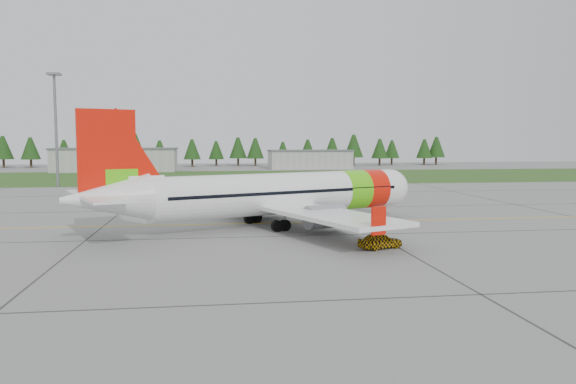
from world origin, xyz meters
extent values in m
plane|color=gray|center=(0.00, 0.00, 0.00)|extent=(320.00, 320.00, 0.00)
cylinder|color=white|center=(2.59, 6.21, 3.20)|extent=(26.37, 13.92, 4.03)
sphere|color=white|center=(15.01, 11.30, 3.20)|extent=(4.03, 4.03, 4.03)
cone|color=white|center=(-13.18, -0.26, 3.56)|extent=(8.22, 6.47, 4.03)
cube|color=black|center=(15.29, 11.42, 3.56)|extent=(2.55, 3.11, 0.58)
cylinder|color=#5BD510|center=(10.23, 9.34, 3.20)|extent=(4.04, 4.82, 4.11)
cylinder|color=red|center=(12.52, 10.28, 3.20)|extent=(3.66, 4.66, 4.11)
cube|color=white|center=(2.11, 6.01, 2.07)|extent=(17.80, 32.73, 0.37)
cube|color=red|center=(-5.08, 20.81, 2.63)|extent=(1.22, 0.64, 2.07)
cube|color=red|center=(7.39, -9.57, 2.63)|extent=(1.22, 0.64, 2.07)
cylinder|color=gray|center=(1.39, 11.85, 1.50)|extent=(4.26, 3.42, 2.17)
cylinder|color=gray|center=(5.70, 1.34, 1.50)|extent=(4.26, 3.42, 2.17)
cube|color=red|center=(-12.99, -0.19, 7.02)|extent=(4.54, 2.15, 7.85)
cube|color=#5BD510|center=(-11.93, 0.25, 4.75)|extent=(2.65, 1.42, 2.48)
cube|color=white|center=(-13.65, -0.46, 3.82)|extent=(7.57, 12.24, 0.23)
cylinder|color=slate|center=(13.10, 10.52, 0.72)|extent=(0.19, 0.19, 1.45)
cylinder|color=black|center=(13.10, 10.52, 0.35)|extent=(0.76, 0.53, 0.70)
cylinder|color=slate|center=(0.06, 8.29, 0.98)|extent=(0.23, 0.23, 1.96)
cylinder|color=black|center=(-0.33, 8.14, 0.54)|extent=(1.17, 0.84, 1.07)
cylinder|color=slate|center=(2.25, 2.94, 0.98)|extent=(0.23, 0.23, 1.96)
cylinder|color=black|center=(1.87, 2.79, 0.54)|extent=(1.17, 0.84, 1.07)
imported|color=#F4B30D|center=(8.46, -6.58, 1.81)|extent=(1.68, 1.80, 3.62)
imported|color=silver|center=(-21.99, 53.63, 2.21)|extent=(1.80, 1.74, 4.43)
cube|color=#30561E|center=(0.00, 82.00, 0.01)|extent=(320.00, 50.00, 0.03)
cube|color=gold|center=(0.00, 8.00, 0.01)|extent=(120.00, 0.25, 0.02)
cube|color=#A8A8A3|center=(-30.00, 110.00, 3.00)|extent=(32.00, 14.00, 6.00)
cube|color=#A8A8A3|center=(25.00, 118.00, 2.60)|extent=(24.00, 12.00, 5.20)
cylinder|color=slate|center=(-32.00, 58.00, 10.00)|extent=(0.50, 0.50, 20.00)
camera|label=1|loc=(-4.52, -48.17, 8.36)|focal=35.00mm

